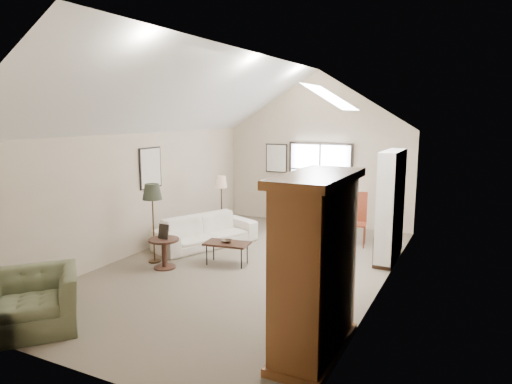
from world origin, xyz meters
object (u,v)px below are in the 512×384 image
at_px(sofa, 206,231).
at_px(armoire, 315,266).
at_px(side_table, 164,253).
at_px(side_chair, 356,219).
at_px(armchair_near, 30,302).
at_px(armchair_far, 295,209).
at_px(coffee_table, 227,253).

bearing_deg(sofa, armoire, -108.37).
distance_m(side_table, side_chair, 4.23).
relative_size(armchair_near, side_table, 2.11).
xyz_separation_m(sofa, armchair_near, (0.04, -4.42, 0.06)).
xyz_separation_m(armchair_near, armchair_far, (0.96, 7.23, 0.01)).
height_order(armchair_near, side_table, armchair_near).
height_order(armoire, side_chair, armoire).
height_order(armoire, coffee_table, armoire).
distance_m(coffee_table, side_chair, 3.08).
bearing_deg(coffee_table, side_table, -143.03).
bearing_deg(side_table, armchair_near, -91.31).
bearing_deg(side_chair, sofa, -162.97).
distance_m(sofa, armchair_far, 2.98).
height_order(sofa, armchair_far, armchair_far).
height_order(armchair_far, coffee_table, armchair_far).
height_order(armchair_near, side_chair, side_chair).
bearing_deg(armchair_far, sofa, 63.95).
height_order(sofa, side_chair, side_chair).
height_order(armchair_far, side_chair, side_chair).
bearing_deg(side_table, armchair_far, 78.53).
bearing_deg(sofa, side_table, -152.89).
height_order(armoire, sofa, armoire).
relative_size(armchair_near, side_chair, 1.02).
bearing_deg(armchair_near, side_table, 40.00).
bearing_deg(sofa, armchair_near, -156.01).
xyz_separation_m(armchair_near, coffee_table, (1.02, 3.54, -0.17)).
xyz_separation_m(coffee_table, side_chair, (1.90, 2.40, 0.37)).
bearing_deg(sofa, armchair_far, 4.05).
bearing_deg(armchair_far, armoire, 107.08).
distance_m(sofa, side_chair, 3.33).
relative_size(armoire, sofa, 0.96).
bearing_deg(armoire, armchair_near, -162.71).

